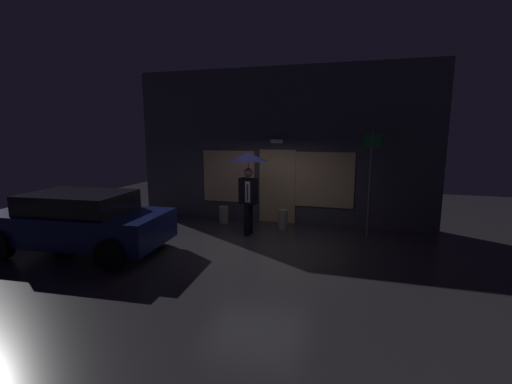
# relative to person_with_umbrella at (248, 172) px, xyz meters

# --- Properties ---
(ground_plane) EXTENTS (18.00, 18.00, 0.00)m
(ground_plane) POSITION_rel_person_with_umbrella_xyz_m (0.42, -0.65, -1.68)
(ground_plane) COLOR #38353A
(building_facade) EXTENTS (9.01, 0.48, 4.58)m
(building_facade) POSITION_rel_person_with_umbrella_xyz_m (0.42, 1.70, 0.59)
(building_facade) COLOR #4C4C56
(building_facade) RESTS_ON ground
(person_with_umbrella) EXTENTS (1.02, 1.02, 2.18)m
(person_with_umbrella) POSITION_rel_person_with_umbrella_xyz_m (0.00, 0.00, 0.00)
(person_with_umbrella) COLOR black
(person_with_umbrella) RESTS_ON ground
(parked_car) EXTENTS (4.05, 2.19, 1.37)m
(parked_car) POSITION_rel_person_with_umbrella_xyz_m (-3.26, -2.36, -0.96)
(parked_car) COLOR navy
(parked_car) RESTS_ON ground
(street_sign_post) EXTENTS (0.40, 0.07, 2.75)m
(street_sign_post) POSITION_rel_person_with_umbrella_xyz_m (3.05, 0.69, -0.13)
(street_sign_post) COLOR #595B60
(street_sign_post) RESTS_ON ground
(sidewalk_bollard) EXTENTS (0.27, 0.27, 0.57)m
(sidewalk_bollard) POSITION_rel_person_with_umbrella_xyz_m (0.76, 0.78, -1.40)
(sidewalk_bollard) COLOR #B2A899
(sidewalk_bollard) RESTS_ON ground
(sidewalk_bollard_2) EXTENTS (0.28, 0.28, 0.51)m
(sidewalk_bollard_2) POSITION_rel_person_with_umbrella_xyz_m (-1.09, 0.96, -1.43)
(sidewalk_bollard_2) COLOR #B2A899
(sidewalk_bollard_2) RESTS_ON ground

